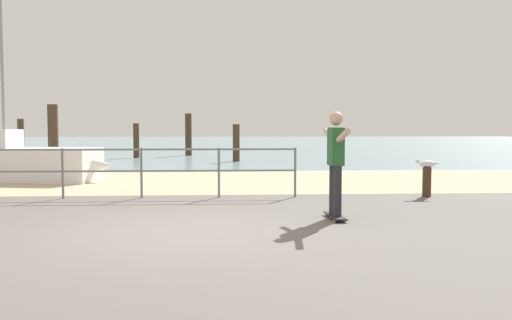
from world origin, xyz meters
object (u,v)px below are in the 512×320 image
Objects in this scene: skateboard at (335,216)px; seagull at (426,164)px; sailboat at (21,162)px; bollard_short at (427,182)px; skateboarder at (336,157)px.

seagull is at bearing 46.48° from skateboard.
sailboat reaches higher than bollard_short.
skateboard is 3.57m from bollard_short.
skateboard is at bearing -41.46° from sailboat.
bollard_short is 0.39m from seagull.
sailboat is at bearing 158.47° from bollard_short.
sailboat reaches higher than seagull.
sailboat is 10.41m from seagull.
bollard_short is at bearing 46.26° from skateboarder.
seagull is at bearing 170.78° from bollard_short.
sailboat is at bearing 158.45° from seagull.
skateboarder is (7.24, -6.40, 0.50)m from sailboat.
skateboard is at bearing -133.74° from bollard_short.
sailboat reaches higher than skateboarder.
skateboard is at bearing 32.01° from skateboarder.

